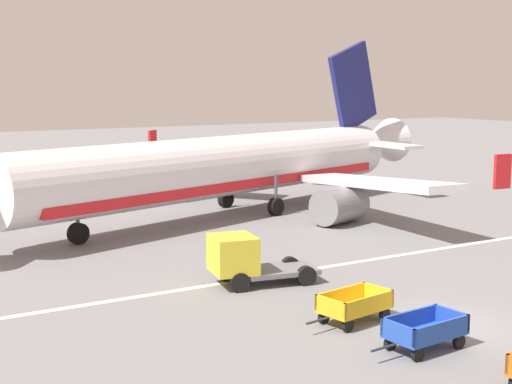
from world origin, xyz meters
TOP-DOWN VIEW (x-y plane):
  - ground_plane at (0.00, 0.00)m, footprint 220.00×220.00m
  - apron_stripe at (0.00, 8.53)m, footprint 120.00×0.36m
  - airplane at (4.10, 22.23)m, footprint 36.93×29.98m
  - baggage_cart_second_in_row at (-2.20, -1.30)m, footprint 3.60×1.59m
  - baggage_cart_third_in_row at (-2.46, 1.87)m, footprint 3.62×1.78m
  - service_truck_beside_carts at (-3.42, 7.83)m, footprint 4.65×2.68m

SIDE VIEW (x-z plane):
  - ground_plane at x=0.00m, z-range 0.00..0.00m
  - apron_stripe at x=0.00m, z-range 0.00..0.01m
  - baggage_cart_second_in_row at x=-2.20m, z-range 0.07..1.14m
  - baggage_cart_third_in_row at x=-2.46m, z-range 0.07..1.14m
  - service_truck_beside_carts at x=-3.42m, z-range 0.05..2.15m
  - airplane at x=4.10m, z-range -2.62..8.72m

